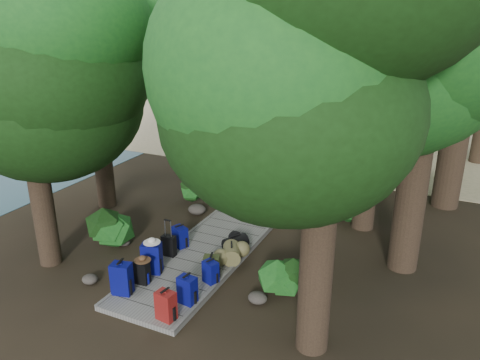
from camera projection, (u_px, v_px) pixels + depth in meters
The scene contains 51 objects.
ground at pixel (237, 227), 13.84m from camera, with size 120.00×120.00×0.00m, color #2E2317.
sand_beach at pixel (354, 119), 27.44m from camera, with size 40.00×22.00×0.02m, color tan.
water_bay at pixel (60, 72), 47.84m from camera, with size 50.00×60.00×0.02m, color #2A4D56.
distant_hill at pixel (135, 52), 70.58m from camera, with size 32.00×16.00×12.00m, color black.
boardwalk at pixel (251, 212), 14.67m from camera, with size 2.00×12.00×0.12m, color slate.
backpack_left_a at pixel (122, 277), 10.27m from camera, with size 0.43×0.30×0.81m, color #0D0867, non-canonical shape.
backpack_left_b at pixel (142, 271), 10.70m from camera, with size 0.33×0.24×0.61m, color black, non-canonical shape.
backpack_left_c at pixel (152, 257), 11.10m from camera, with size 0.45×0.32×0.84m, color #0D0867, non-canonical shape.
backpack_left_d at pixel (180, 236), 12.37m from camera, with size 0.40×0.29×0.61m, color #0D0867, non-canonical shape.
backpack_right_a at pixel (166, 304), 9.43m from camera, with size 0.38×0.27×0.69m, color maroon, non-canonical shape.
backpack_right_b at pixel (187, 289), 9.96m from camera, with size 0.38×0.27×0.68m, color #0D0867, non-canonical shape.
backpack_right_c at pixel (211, 271), 10.72m from camera, with size 0.34×0.24×0.59m, color #0D0867, non-canonical shape.
backpack_right_d at pixel (212, 265), 10.99m from camera, with size 0.37×0.27×0.57m, color #343D1A, non-canonical shape.
duffel_right_khaki at pixel (232, 253), 11.66m from camera, with size 0.44×0.65×0.44m, color brown, non-canonical shape.
duffel_right_black at pixel (235, 243), 12.20m from camera, with size 0.39×0.63×0.39m, color black, non-canonical shape.
suitcase_on_boardwalk at pixel (169, 246), 11.91m from camera, with size 0.35×0.19×0.55m, color black, non-canonical shape.
lone_suitcase_on_sand at pixel (322, 149), 20.15m from camera, with size 0.47×0.27×0.73m, color black, non-canonical shape.
hat_brown at pixel (142, 258), 10.53m from camera, with size 0.38×0.38×0.11m, color #51351E, non-canonical shape.
hat_white at pixel (152, 240), 10.85m from camera, with size 0.40×0.40×0.13m, color silver, non-canonical shape.
kayak at pixel (274, 136), 22.85m from camera, with size 0.79×3.61×0.36m, color #AA300E.
sun_lounger at pixel (380, 147), 20.68m from camera, with size 0.57×1.77×0.57m, color silver, non-canonical shape.
tree_right_a at pixel (326, 122), 7.45m from camera, with size 5.24×5.24×8.74m, color black, non-canonical shape.
tree_right_b at pixel (430, 58), 9.95m from camera, with size 5.70×5.70×10.19m, color black, non-canonical shape.
tree_right_c at pixel (378, 70), 12.27m from camera, with size 5.27×5.27×9.13m, color black, non-canonical shape.
tree_right_d at pixel (475, 12), 13.29m from camera, with size 6.52×6.52×11.95m, color black, non-canonical shape.
tree_right_e at pixel (415, 64), 17.34m from camera, with size 4.62×4.62×8.31m, color black, non-canonical shape.
tree_left_a at pixel (28, 114), 10.59m from camera, with size 4.58×4.58×7.64m, color black, non-canonical shape.
tree_left_b at pixel (94, 77), 13.96m from camera, with size 4.62×4.62×8.32m, color black, non-canonical shape.
tree_left_c at pixel (187, 57), 16.53m from camera, with size 5.13×5.13×8.93m, color black, non-canonical shape.
tree_back_a at pixel (334, 32), 25.43m from camera, with size 5.67×5.67×9.82m, color black, non-canonical shape.
tree_back_b at pixel (401, 30), 25.42m from camera, with size 5.59×5.59×9.98m, color black, non-canonical shape.
tree_back_c at pixel (454, 44), 23.33m from camera, with size 4.90×4.90×8.83m, color black, non-canonical shape.
tree_back_d at pixel (268, 42), 26.92m from camera, with size 5.14×5.14×8.57m, color black, non-canonical shape.
palm_right_a at pixel (379, 74), 16.13m from camera, with size 4.64×4.64×7.91m, color #194513, non-canonical shape.
palm_right_b at pixel (449, 51), 20.21m from camera, with size 4.52×4.52×8.73m, color #194513, non-canonical shape.
palm_right_c at pixel (404, 72), 22.19m from camera, with size 4.08×4.08×6.49m, color #194513, non-canonical shape.
palm_left_a at pixel (205, 66), 19.98m from camera, with size 4.72×4.72×7.51m, color #194513, non-canonical shape.
rock_left_a at pixel (90, 279), 10.96m from camera, with size 0.38×0.35×0.21m, color #4C473F, non-canonical shape.
rock_left_b at pixel (124, 242), 12.73m from camera, with size 0.33×0.30×0.18m, color #4C473F, non-canonical shape.
rock_left_c at pixel (197, 209), 14.66m from camera, with size 0.56×0.50×0.31m, color #4C473F, non-canonical shape.
rock_left_d at pixel (219, 177), 17.73m from camera, with size 0.28×0.25×0.15m, color #4C473F, non-canonical shape.
rock_right_a at pixel (258, 298), 10.23m from camera, with size 0.43×0.39×0.24m, color #4C473F, non-canonical shape.
rock_right_b at pixel (320, 259), 11.77m from camera, with size 0.52×0.47×0.29m, color #4C473F, non-canonical shape.
rock_right_c at pixel (316, 213), 14.55m from camera, with size 0.34×0.30×0.19m, color #4C473F, non-canonical shape.
rock_right_d at pixel (368, 188), 16.40m from camera, with size 0.54×0.49×0.30m, color #4C473F, non-canonical shape.
shrub_left_a at pixel (109, 228), 12.53m from camera, with size 1.22×1.22×1.10m, color #19551C, non-canonical shape.
shrub_left_b at pixel (190, 191), 15.43m from camera, with size 0.92×0.92×0.83m, color #19551C, non-canonical shape.
shrub_left_c at pixel (218, 160), 18.20m from camera, with size 1.20×1.20×1.08m, color #19551C, non-canonical shape.
shrub_right_a at pixel (285, 279), 10.30m from camera, with size 1.04×1.04×0.93m, color #19551C, non-canonical shape.
shrub_right_b at pixel (348, 204), 13.91m from camera, with size 1.32×1.32×1.19m, color #19551C, non-canonical shape.
shrub_right_c at pixel (342, 169), 17.78m from camera, with size 0.77×0.77×0.69m, color #19551C, non-canonical shape.
Camera 1 is at (5.38, -11.30, 6.07)m, focal length 35.00 mm.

